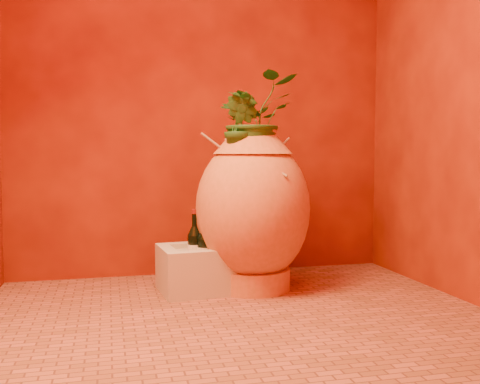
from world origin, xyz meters
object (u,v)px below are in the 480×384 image
object	(u,v)px
amphora	(253,209)
wine_bottle_b	(204,250)
wine_bottle_a	(194,247)
stone_basin	(209,269)
wine_bottle_c	(210,244)
wall_tap	(239,135)

from	to	relation	value
amphora	wine_bottle_b	world-z (taller)	amphora
wine_bottle_a	wine_bottle_b	distance (m)	0.06
stone_basin	wine_bottle_a	distance (m)	0.16
stone_basin	wine_bottle_a	size ratio (longest dim) A/B	1.75
stone_basin	wine_bottle_b	size ratio (longest dim) A/B	1.91
amphora	stone_basin	size ratio (longest dim) A/B	1.63
wine_bottle_a	wine_bottle_c	bearing A→B (deg)	41.90
wine_bottle_b	wine_bottle_a	bearing A→B (deg)	138.65
wine_bottle_b	wine_bottle_c	distance (m)	0.15
amphora	wine_bottle_c	xyz separation A→B (m)	(-0.23, 0.11, -0.22)
wine_bottle_b	amphora	bearing A→B (deg)	6.19
stone_basin	wine_bottle_b	distance (m)	0.15
stone_basin	wine_bottle_c	bearing A→B (deg)	71.77
wall_tap	amphora	bearing A→B (deg)	-93.24
amphora	wall_tap	world-z (taller)	wall_tap
wine_bottle_b	wall_tap	size ratio (longest dim) A/B	1.88
stone_basin	wine_bottle_c	size ratio (longest dim) A/B	1.81
stone_basin	wall_tap	distance (m)	0.93
amphora	wine_bottle_c	distance (m)	0.34
wine_bottle_c	stone_basin	bearing A→B (deg)	-108.23
stone_basin	wall_tap	size ratio (longest dim) A/B	3.59
amphora	wall_tap	xyz separation A→B (m)	(0.02, 0.43, 0.44)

